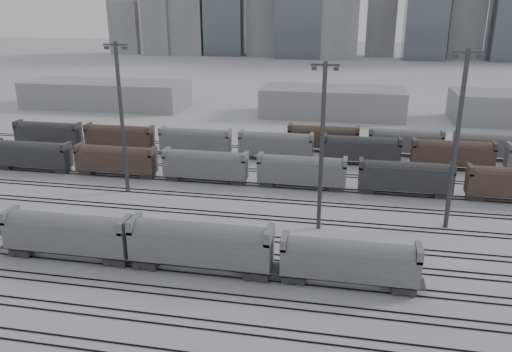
% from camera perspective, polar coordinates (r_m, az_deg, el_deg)
% --- Properties ---
extents(ground, '(900.00, 900.00, 0.00)m').
position_cam_1_polar(ground, '(58.86, -6.24, -11.29)').
color(ground, silver).
rests_on(ground, ground).
extents(tracks, '(220.00, 71.50, 0.16)m').
position_cam_1_polar(tracks, '(73.94, -2.24, -4.65)').
color(tracks, black).
rests_on(tracks, ground).
extents(hopper_car_a, '(15.95, 3.17, 5.70)m').
position_cam_1_polar(hopper_car_a, '(64.87, -20.74, -6.03)').
color(hopper_car_a, '#262629').
rests_on(hopper_car_a, ground).
extents(hopper_car_b, '(16.75, 3.33, 5.99)m').
position_cam_1_polar(hopper_car_b, '(58.06, -6.36, -7.60)').
color(hopper_car_b, '#262629').
rests_on(hopper_car_b, ground).
extents(hopper_car_c, '(14.96, 2.97, 5.35)m').
position_cam_1_polar(hopper_car_c, '(55.91, 10.61, -9.36)').
color(hopper_car_c, '#262629').
rests_on(hopper_car_c, ground).
extents(light_mast_b, '(3.92, 0.63, 24.51)m').
position_cam_1_polar(light_mast_b, '(83.17, -15.13, 6.68)').
color(light_mast_b, '#3B3B3D').
rests_on(light_mast_b, ground).
extents(light_mast_c, '(3.67, 0.59, 22.97)m').
position_cam_1_polar(light_mast_c, '(66.73, 7.54, 3.63)').
color(light_mast_c, '#3B3B3D').
rests_on(light_mast_c, ground).
extents(light_mast_d, '(3.92, 0.63, 24.53)m').
position_cam_1_polar(light_mast_d, '(71.53, 21.99, 4.12)').
color(light_mast_d, '#3B3B3D').
rests_on(light_mast_d, ground).
extents(bg_string_near, '(151.00, 3.00, 5.60)m').
position_cam_1_polar(bg_string_near, '(85.15, 5.24, 0.41)').
color(bg_string_near, slate).
rests_on(bg_string_near, ground).
extents(bg_string_mid, '(151.00, 3.00, 5.60)m').
position_cam_1_polar(bg_string_mid, '(100.13, 11.93, 2.85)').
color(bg_string_mid, '#262629').
rests_on(bg_string_mid, ground).
extents(bg_string_far, '(66.00, 3.00, 5.60)m').
position_cam_1_polar(bg_string_far, '(109.60, 21.11, 3.35)').
color(bg_string_far, '#4C3830').
rests_on(bg_string_far, ground).
extents(warehouse_left, '(50.00, 18.00, 8.00)m').
position_cam_1_polar(warehouse_left, '(164.38, -16.73, 8.94)').
color(warehouse_left, gray).
rests_on(warehouse_left, ground).
extents(warehouse_mid, '(40.00, 18.00, 8.00)m').
position_cam_1_polar(warehouse_mid, '(145.89, 8.74, 8.38)').
color(warehouse_mid, gray).
rests_on(warehouse_mid, ground).
extents(skyline, '(316.00, 22.40, 95.00)m').
position_cam_1_polar(skyline, '(328.67, 10.88, 19.18)').
color(skyline, '#9A9A9D').
rests_on(skyline, ground).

